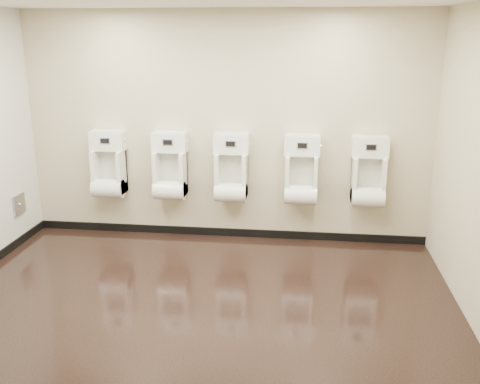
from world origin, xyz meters
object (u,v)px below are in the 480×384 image
object	(u,v)px
urinal_0	(109,169)
urinal_1	(170,171)
access_panel	(19,204)
urinal_4	(368,177)
urinal_3	(301,175)
urinal_2	(231,173)

from	to	relation	value
urinal_0	urinal_1	distance (m)	0.79
urinal_0	urinal_1	xyz separation A→B (m)	(0.79, 0.00, 0.00)
access_panel	urinal_0	bearing A→B (deg)	21.65
urinal_1	urinal_4	size ratio (longest dim) A/B	1.00
urinal_1	urinal_3	xyz separation A→B (m)	(1.62, 0.00, 0.00)
urinal_3	urinal_0	bearing A→B (deg)	180.00
access_panel	urinal_4	xyz separation A→B (m)	(4.22, 0.40, 0.38)
urinal_2	urinal_3	world-z (taller)	same
access_panel	urinal_3	bearing A→B (deg)	6.74
urinal_4	urinal_0	bearing A→B (deg)	180.00
access_panel	urinal_0	size ratio (longest dim) A/B	0.31
access_panel	urinal_1	distance (m)	1.89
urinal_1	access_panel	bearing A→B (deg)	-167.38
urinal_0	urinal_3	xyz separation A→B (m)	(2.41, 0.00, 0.00)
access_panel	urinal_3	xyz separation A→B (m)	(3.43, 0.40, 0.38)
urinal_0	urinal_1	world-z (taller)	same
access_panel	urinal_2	distance (m)	2.63
urinal_2	urinal_3	bearing A→B (deg)	0.00
access_panel	urinal_1	xyz separation A→B (m)	(1.81, 0.40, 0.38)
access_panel	urinal_2	bearing A→B (deg)	8.93
urinal_2	urinal_4	bearing A→B (deg)	0.00
urinal_3	urinal_4	world-z (taller)	same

